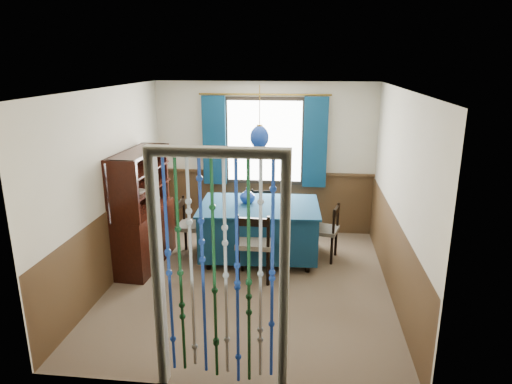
# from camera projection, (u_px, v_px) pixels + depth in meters

# --- Properties ---
(floor) EXTENTS (4.00, 4.00, 0.00)m
(floor) POSITION_uv_depth(u_px,v_px,m) (250.00, 284.00, 5.98)
(floor) COLOR brown
(floor) RESTS_ON ground
(ceiling) EXTENTS (4.00, 4.00, 0.00)m
(ceiling) POSITION_uv_depth(u_px,v_px,m) (249.00, 89.00, 5.28)
(ceiling) COLOR silver
(ceiling) RESTS_ON ground
(wall_back) EXTENTS (3.60, 0.00, 3.60)m
(wall_back) POSITION_uv_depth(u_px,v_px,m) (265.00, 159.00, 7.54)
(wall_back) COLOR beige
(wall_back) RESTS_ON ground
(wall_front) EXTENTS (3.60, 0.00, 3.60)m
(wall_front) POSITION_uv_depth(u_px,v_px,m) (218.00, 260.00, 3.73)
(wall_front) COLOR beige
(wall_front) RESTS_ON ground
(wall_left) EXTENTS (0.00, 4.00, 4.00)m
(wall_left) POSITION_uv_depth(u_px,v_px,m) (110.00, 188.00, 5.83)
(wall_left) COLOR beige
(wall_left) RESTS_ON ground
(wall_right) EXTENTS (0.00, 4.00, 4.00)m
(wall_right) POSITION_uv_depth(u_px,v_px,m) (399.00, 197.00, 5.44)
(wall_right) COLOR beige
(wall_right) RESTS_ON ground
(wainscot_back) EXTENTS (3.60, 0.00, 3.60)m
(wainscot_back) POSITION_uv_depth(u_px,v_px,m) (264.00, 202.00, 7.74)
(wainscot_back) COLOR #47301B
(wainscot_back) RESTS_ON ground
(wainscot_front) EXTENTS (3.60, 0.00, 3.60)m
(wainscot_front) POSITION_uv_depth(u_px,v_px,m) (221.00, 339.00, 3.95)
(wainscot_front) COLOR #47301B
(wainscot_front) RESTS_ON ground
(wainscot_left) EXTENTS (0.00, 4.00, 4.00)m
(wainscot_left) POSITION_uv_depth(u_px,v_px,m) (116.00, 242.00, 6.04)
(wainscot_left) COLOR #47301B
(wainscot_left) RESTS_ON ground
(wainscot_right) EXTENTS (0.00, 4.00, 4.00)m
(wainscot_right) POSITION_uv_depth(u_px,v_px,m) (392.00, 255.00, 5.65)
(wainscot_right) COLOR #47301B
(wainscot_right) RESTS_ON ground
(window) EXTENTS (1.32, 0.12, 1.42)m
(window) POSITION_uv_depth(u_px,v_px,m) (265.00, 141.00, 7.41)
(window) COLOR black
(window) RESTS_ON wall_back
(doorway) EXTENTS (1.16, 0.12, 2.18)m
(doorway) POSITION_uv_depth(u_px,v_px,m) (220.00, 279.00, 3.84)
(doorway) COLOR silver
(doorway) RESTS_ON ground
(dining_table) EXTENTS (1.76, 1.26, 0.82)m
(dining_table) POSITION_uv_depth(u_px,v_px,m) (259.00, 228.00, 6.64)
(dining_table) COLOR #0E304A
(dining_table) RESTS_ON floor
(chair_near) EXTENTS (0.48, 0.46, 0.95)m
(chair_near) POSITION_uv_depth(u_px,v_px,m) (255.00, 244.00, 5.98)
(chair_near) COLOR black
(chair_near) RESTS_ON floor
(chair_far) EXTENTS (0.47, 0.45, 0.81)m
(chair_far) POSITION_uv_depth(u_px,v_px,m) (263.00, 214.00, 7.37)
(chair_far) COLOR black
(chair_far) RESTS_ON floor
(chair_left) EXTENTS (0.42, 0.44, 0.87)m
(chair_left) POSITION_uv_depth(u_px,v_px,m) (191.00, 226.00, 6.74)
(chair_left) COLOR black
(chair_left) RESTS_ON floor
(chair_right) EXTENTS (0.47, 0.49, 0.83)m
(chair_right) POSITION_uv_depth(u_px,v_px,m) (326.00, 230.00, 6.62)
(chair_right) COLOR black
(chair_right) RESTS_ON floor
(sideboard) EXTENTS (0.51, 1.28, 1.65)m
(sideboard) POSITION_uv_depth(u_px,v_px,m) (143.00, 226.00, 6.41)
(sideboard) COLOR black
(sideboard) RESTS_ON floor
(pendant_lamp) EXTENTS (0.26, 0.26, 0.86)m
(pendant_lamp) POSITION_uv_depth(u_px,v_px,m) (260.00, 137.00, 6.27)
(pendant_lamp) COLOR olive
(pendant_lamp) RESTS_ON ceiling
(vase_table) EXTENTS (0.24, 0.24, 0.22)m
(vase_table) POSITION_uv_depth(u_px,v_px,m) (247.00, 196.00, 6.61)
(vase_table) COLOR navy
(vase_table) RESTS_ON dining_table
(bowl_shelf) EXTENTS (0.27, 0.27, 0.05)m
(bowl_shelf) POSITION_uv_depth(u_px,v_px,m) (138.00, 192.00, 5.99)
(bowl_shelf) COLOR beige
(bowl_shelf) RESTS_ON sideboard
(vase_sideboard) EXTENTS (0.19, 0.19, 0.18)m
(vase_sideboard) POSITION_uv_depth(u_px,v_px,m) (154.00, 196.00, 6.64)
(vase_sideboard) COLOR beige
(vase_sideboard) RESTS_ON sideboard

